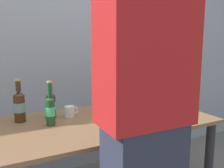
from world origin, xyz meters
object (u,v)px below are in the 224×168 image
beer_bottle_brown (19,106)px  beer_bottle_amber (50,109)px  coffee_mug (70,111)px  beer_bottle_dark (51,105)px  laptop (154,103)px  person_figure (145,112)px

beer_bottle_brown → beer_bottle_amber: size_ratio=1.01×
beer_bottle_amber → coffee_mug: 0.22m
beer_bottle_amber → coffee_mug: (0.17, 0.12, -0.07)m
beer_bottle_dark → beer_bottle_brown: bearing=176.9°
beer_bottle_brown → coffee_mug: bearing=-8.5°
beer_bottle_brown → beer_bottle_dark: size_ratio=1.13×
beer_bottle_dark → coffee_mug: beer_bottle_dark is taller
beer_bottle_brown → beer_bottle_dark: beer_bottle_brown is taller
laptop → coffee_mug: laptop is taller
beer_bottle_amber → person_figure: bearing=-68.6°
laptop → beer_bottle_dark: (-0.83, 0.12, 0.05)m
beer_bottle_amber → person_figure: 0.75m
laptop → beer_bottle_brown: bearing=172.8°
beer_bottle_brown → person_figure: person_figure is taller
beer_bottle_brown → person_figure: 0.97m
laptop → beer_bottle_dark: bearing=171.8°
beer_bottle_brown → beer_bottle_dark: 0.21m
beer_bottle_amber → person_figure: (0.27, -0.68, 0.12)m
beer_bottle_dark → beer_bottle_amber: beer_bottle_amber is taller
beer_bottle_brown → coffee_mug: 0.35m
beer_bottle_brown → coffee_mug: beer_bottle_brown is taller
laptop → beer_bottle_amber: 0.88m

